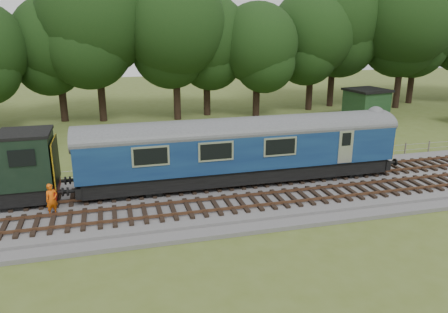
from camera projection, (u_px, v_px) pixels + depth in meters
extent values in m
plane|color=#4C5B21|center=(304.00, 191.00, 24.93)|extent=(120.00, 120.00, 0.00)
cube|color=#4C4C4F|center=(304.00, 188.00, 24.88)|extent=(70.00, 7.00, 0.35)
cube|color=brown|center=(299.00, 179.00, 25.42)|extent=(66.50, 0.07, 0.14)
cube|color=brown|center=(289.00, 171.00, 26.74)|extent=(66.50, 0.07, 0.14)
cube|color=brown|center=(323.00, 198.00, 22.64)|extent=(66.50, 0.07, 0.14)
cube|color=brown|center=(311.00, 189.00, 23.97)|extent=(66.50, 0.07, 0.14)
cube|color=black|center=(241.00, 171.00, 25.09)|extent=(17.46, 2.52, 0.85)
cube|color=#0E204B|center=(241.00, 147.00, 24.67)|extent=(18.00, 2.80, 2.05)
cube|color=gold|center=(380.00, 143.00, 27.00)|extent=(0.06, 2.74, 1.30)
cube|color=black|center=(334.00, 166.00, 26.62)|extent=(2.60, 2.00, 0.55)
cube|color=black|center=(135.00, 183.00, 23.67)|extent=(2.60, 2.00, 0.55)
cube|color=black|center=(27.00, 159.00, 21.86)|extent=(2.40, 2.55, 2.60)
cube|color=#98140B|center=(56.00, 187.00, 22.62)|extent=(0.25, 2.60, 0.55)
cube|color=gold|center=(56.00, 161.00, 22.25)|extent=(0.06, 2.55, 2.30)
imported|color=#DE570B|center=(52.00, 200.00, 20.73)|extent=(0.70, 0.62, 1.60)
cube|color=#18361B|center=(366.00, 105.00, 43.70)|extent=(3.83, 3.83, 2.77)
cube|color=black|center=(367.00, 90.00, 43.26)|extent=(4.21, 4.21, 0.22)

